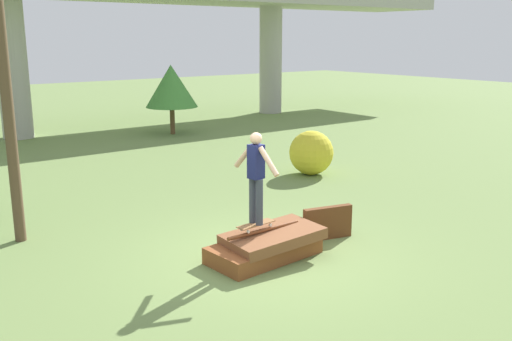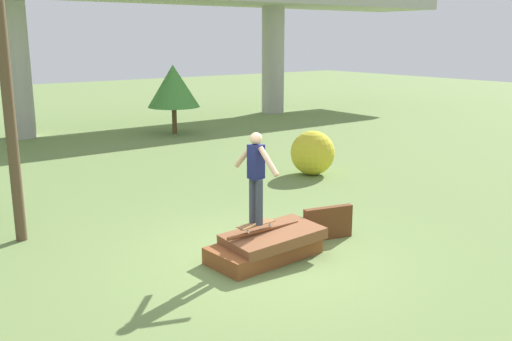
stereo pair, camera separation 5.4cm
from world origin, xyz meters
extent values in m
plane|color=olive|center=(0.00, 0.00, 0.00)|extent=(80.00, 80.00, 0.00)
cube|color=brown|center=(0.00, 0.00, 0.14)|extent=(1.98, 1.09, 0.29)
cube|color=brown|center=(0.13, -0.07, 0.38)|extent=(1.68, 1.07, 0.28)
cylinder|color=brown|center=(0.00, 0.00, 0.50)|extent=(1.49, 0.06, 0.06)
cube|color=#5B3319|center=(1.54, 0.04, 0.31)|extent=(0.99, 0.36, 0.62)
cube|color=brown|center=(-0.11, 0.08, 0.62)|extent=(0.75, 0.27, 0.01)
cylinder|color=silver|center=(0.13, 0.19, 0.56)|extent=(0.06, 0.04, 0.05)
cylinder|color=silver|center=(0.15, 0.02, 0.56)|extent=(0.06, 0.04, 0.05)
cylinder|color=silver|center=(-0.38, 0.14, 0.56)|extent=(0.06, 0.04, 0.05)
cylinder|color=silver|center=(-0.36, -0.03, 0.56)|extent=(0.06, 0.04, 0.05)
cylinder|color=#383D4C|center=(-0.12, 0.16, 1.02)|extent=(0.12, 0.12, 0.79)
cylinder|color=#383D4C|center=(-0.11, -0.01, 1.02)|extent=(0.12, 0.12, 0.79)
cube|color=#191E51|center=(-0.11, 0.08, 1.70)|extent=(0.24, 0.23, 0.57)
sphere|color=tan|center=(-0.11, 0.08, 2.09)|extent=(0.20, 0.20, 0.20)
cylinder|color=tan|center=(-0.14, 0.37, 1.75)|extent=(0.13, 0.46, 0.46)
cylinder|color=tan|center=(-0.08, -0.22, 1.75)|extent=(0.13, 0.46, 0.46)
cylinder|color=#A8A59E|center=(0.00, 14.98, 2.58)|extent=(1.10, 1.10, 5.16)
cylinder|color=#A8A59E|center=(12.10, 14.98, 2.58)|extent=(1.10, 1.10, 5.16)
cylinder|color=brown|center=(-3.08, 3.43, 3.21)|extent=(0.20, 0.20, 6.42)
cylinder|color=brown|center=(5.04, 12.25, 0.53)|extent=(0.19, 0.19, 1.06)
cone|color=#428438|center=(5.04, 12.25, 1.87)|extent=(2.00, 2.00, 1.61)
sphere|color=gold|center=(4.79, 4.04, 0.61)|extent=(1.21, 1.21, 1.21)
camera|label=1|loc=(-5.67, -7.24, 3.71)|focal=40.00mm
camera|label=2|loc=(-5.62, -7.27, 3.71)|focal=40.00mm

